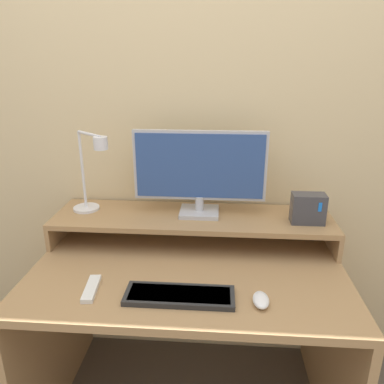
{
  "coord_description": "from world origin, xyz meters",
  "views": [
    {
      "loc": [
        0.11,
        -0.89,
        1.44
      ],
      "look_at": [
        0.01,
        0.4,
        0.99
      ],
      "focal_mm": 35.0,
      "sensor_mm": 36.0,
      "label": 1
    }
  ],
  "objects_px": {
    "remote_control": "(91,289)",
    "mouse": "(261,300)",
    "desk_lamp": "(91,174)",
    "keyboard": "(180,295)",
    "monitor": "(200,170)",
    "router_dock": "(308,209)"
  },
  "relations": [
    {
      "from": "router_dock",
      "to": "monitor",
      "type": "bearing_deg",
      "value": 172.4
    },
    {
      "from": "monitor",
      "to": "keyboard",
      "type": "distance_m",
      "value": 0.54
    },
    {
      "from": "desk_lamp",
      "to": "keyboard",
      "type": "xyz_separation_m",
      "value": [
        0.41,
        -0.41,
        -0.28
      ]
    },
    {
      "from": "desk_lamp",
      "to": "remote_control",
      "type": "distance_m",
      "value": 0.5
    },
    {
      "from": "router_dock",
      "to": "keyboard",
      "type": "xyz_separation_m",
      "value": [
        -0.48,
        -0.38,
        -0.17
      ]
    },
    {
      "from": "monitor",
      "to": "keyboard",
      "type": "xyz_separation_m",
      "value": [
        -0.04,
        -0.44,
        -0.3
      ]
    },
    {
      "from": "router_dock",
      "to": "keyboard",
      "type": "relative_size",
      "value": 0.37
    },
    {
      "from": "keyboard",
      "to": "monitor",
      "type": "bearing_deg",
      "value": 84.98
    },
    {
      "from": "router_dock",
      "to": "remote_control",
      "type": "bearing_deg",
      "value": -155.03
    },
    {
      "from": "desk_lamp",
      "to": "remote_control",
      "type": "xyz_separation_m",
      "value": [
        0.11,
        -0.39,
        -0.29
      ]
    },
    {
      "from": "desk_lamp",
      "to": "mouse",
      "type": "xyz_separation_m",
      "value": [
        0.68,
        -0.42,
        -0.28
      ]
    },
    {
      "from": "router_dock",
      "to": "mouse",
      "type": "bearing_deg",
      "value": -118.57
    },
    {
      "from": "monitor",
      "to": "remote_control",
      "type": "distance_m",
      "value": 0.63
    },
    {
      "from": "desk_lamp",
      "to": "keyboard",
      "type": "relative_size",
      "value": 0.97
    },
    {
      "from": "keyboard",
      "to": "mouse",
      "type": "distance_m",
      "value": 0.27
    },
    {
      "from": "router_dock",
      "to": "remote_control",
      "type": "xyz_separation_m",
      "value": [
        -0.78,
        -0.37,
        -0.17
      ]
    },
    {
      "from": "router_dock",
      "to": "keyboard",
      "type": "bearing_deg",
      "value": -141.36
    },
    {
      "from": "desk_lamp",
      "to": "remote_control",
      "type": "height_order",
      "value": "desk_lamp"
    },
    {
      "from": "remote_control",
      "to": "mouse",
      "type": "bearing_deg",
      "value": -3.03
    },
    {
      "from": "desk_lamp",
      "to": "keyboard",
      "type": "bearing_deg",
      "value": -44.95
    },
    {
      "from": "keyboard",
      "to": "desk_lamp",
      "type": "bearing_deg",
      "value": 135.05
    },
    {
      "from": "router_dock",
      "to": "remote_control",
      "type": "distance_m",
      "value": 0.88
    }
  ]
}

